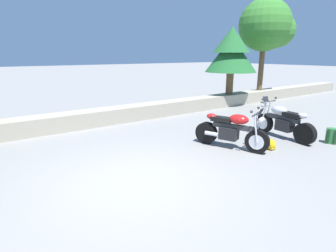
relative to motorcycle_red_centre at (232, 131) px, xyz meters
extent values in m
plane|color=gray|center=(-3.09, -0.30, -0.49)|extent=(120.00, 120.00, 0.00)
cube|color=#A89E89|center=(-3.09, 4.50, -0.21)|extent=(36.00, 0.80, 0.55)
cylinder|color=black|center=(0.25, -0.65, -0.18)|extent=(0.35, 0.63, 0.62)
cylinder|color=black|center=(-0.27, 0.70, -0.18)|extent=(0.39, 0.64, 0.62)
cylinder|color=silver|center=(0.25, -0.65, -0.18)|extent=(0.29, 0.42, 0.38)
cube|color=black|center=(-0.02, 0.07, -0.08)|extent=(0.47, 0.56, 0.34)
cube|color=#2D2D30|center=(0.01, -0.02, 0.12)|extent=(0.53, 1.08, 0.12)
ellipsoid|color=red|center=(0.07, -0.16, 0.34)|extent=(0.50, 0.61, 0.26)
cube|color=black|center=(-0.11, 0.29, 0.28)|extent=(0.44, 0.62, 0.12)
ellipsoid|color=red|center=(-0.22, 0.57, 0.32)|extent=(0.31, 0.34, 0.16)
cylinder|color=#2D2D30|center=(0.22, -0.57, 0.54)|extent=(0.63, 0.27, 0.04)
sphere|color=silver|center=(0.34, -0.68, 0.40)|extent=(0.13, 0.13, 0.13)
sphere|color=silver|center=(0.21, -0.73, 0.40)|extent=(0.13, 0.13, 0.13)
cube|color=#26282D|center=(0.26, -0.67, 0.60)|extent=(0.22, 0.16, 0.18)
cylinder|color=silver|center=(-0.33, 0.41, -0.13)|extent=(0.24, 0.39, 0.11)
cylinder|color=silver|center=(0.32, -0.58, 0.18)|extent=(0.10, 0.17, 0.73)
cylinder|color=silver|center=(0.15, -0.64, 0.18)|extent=(0.10, 0.17, 0.73)
sphere|color=#2D2D30|center=(0.49, -0.43, 0.64)|extent=(0.07, 0.07, 0.07)
sphere|color=#2D2D30|center=(-0.07, -0.64, 0.64)|extent=(0.07, 0.07, 0.07)
cylinder|color=black|center=(2.06, 0.45, -0.18)|extent=(0.19, 0.63, 0.62)
cylinder|color=black|center=(1.93, -0.98, -0.18)|extent=(0.23, 0.63, 0.62)
cylinder|color=silver|center=(2.06, 0.45, -0.18)|extent=(0.19, 0.40, 0.38)
cube|color=black|center=(1.99, -0.31, -0.08)|extent=(0.36, 0.51, 0.34)
cube|color=#2D2D30|center=(2.00, -0.21, 0.12)|extent=(0.24, 1.11, 0.12)
ellipsoid|color=#BCBCC1|center=(2.01, -0.06, 0.34)|extent=(0.38, 0.55, 0.26)
cube|color=black|center=(1.97, -0.54, 0.28)|extent=(0.31, 0.58, 0.12)
ellipsoid|color=#BCBCC1|center=(1.94, -0.84, 0.32)|extent=(0.24, 0.30, 0.16)
cylinder|color=#2D2D30|center=(2.05, 0.37, 0.54)|extent=(0.66, 0.09, 0.04)
sphere|color=silver|center=(1.99, 0.52, 0.40)|extent=(0.13, 0.13, 0.13)
sphere|color=silver|center=(2.13, 0.51, 0.40)|extent=(0.13, 0.13, 0.13)
cube|color=#26282D|center=(2.06, 0.47, 0.60)|extent=(0.21, 0.11, 0.18)
cylinder|color=silver|center=(2.11, -0.76, -0.13)|extent=(0.14, 0.39, 0.11)
cylinder|color=silver|center=(1.97, 0.42, 0.18)|extent=(0.06, 0.17, 0.73)
cylinder|color=silver|center=(2.14, 0.41, 0.18)|extent=(0.06, 0.17, 0.73)
sphere|color=#2D2D30|center=(1.75, 0.36, 0.64)|extent=(0.07, 0.07, 0.07)
sphere|color=#2D2D30|center=(2.35, 0.31, 0.64)|extent=(0.07, 0.07, 0.07)
cube|color=#2D6B38|center=(2.65, -1.38, -0.27)|extent=(0.29, 0.35, 0.44)
cube|color=#2D6B38|center=(2.75, -1.33, -0.31)|extent=(0.15, 0.24, 0.24)
ellipsoid|color=#2D6B38|center=(2.65, -1.38, -0.06)|extent=(0.28, 0.33, 0.08)
cube|color=#193A1E|center=(2.52, -1.36, -0.25)|extent=(0.05, 0.06, 0.37)
cube|color=#193A1E|center=(2.59, -1.50, -0.25)|extent=(0.05, 0.06, 0.37)
sphere|color=yellow|center=(0.79, -0.68, -0.35)|extent=(0.28, 0.28, 0.28)
ellipsoid|color=black|center=(0.79, -0.76, -0.34)|extent=(0.23, 0.06, 0.12)
cube|color=yellow|center=(0.79, -0.76, -0.42)|extent=(0.20, 0.08, 0.08)
cylinder|color=brown|center=(4.80, 4.51, 0.79)|extent=(0.35, 0.35, 1.45)
cone|color=#23602D|center=(4.80, 4.51, 1.98)|extent=(2.47, 2.47, 1.66)
cone|color=#23602D|center=(4.80, 4.51, 2.66)|extent=(1.78, 1.78, 1.19)
cylinder|color=brown|center=(7.35, 4.63, 1.26)|extent=(0.28, 0.28, 2.40)
sphere|color=#387A2D|center=(7.35, 4.63, 3.47)|extent=(2.70, 2.70, 2.70)
sphere|color=#387A2D|center=(7.95, 4.22, 3.20)|extent=(1.75, 1.75, 1.75)
camera|label=1|loc=(-5.40, -4.71, 2.00)|focal=28.80mm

